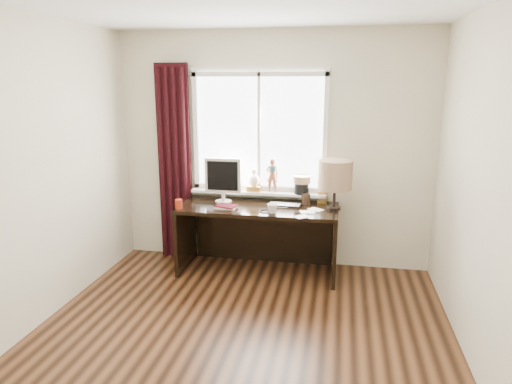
% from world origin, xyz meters
% --- Properties ---
extents(floor, '(3.50, 4.00, 0.00)m').
position_xyz_m(floor, '(0.00, 0.00, 0.00)').
color(floor, brown).
rests_on(floor, ground).
extents(wall_back, '(3.50, 0.00, 2.60)m').
position_xyz_m(wall_back, '(0.00, 2.00, 1.30)').
color(wall_back, beige).
rests_on(wall_back, ground).
extents(wall_front, '(3.50, 0.00, 2.60)m').
position_xyz_m(wall_front, '(0.00, -2.00, 1.30)').
color(wall_front, beige).
rests_on(wall_front, ground).
extents(wall_left, '(0.00, 4.00, 2.60)m').
position_xyz_m(wall_left, '(-1.75, 0.00, 1.30)').
color(wall_left, beige).
rests_on(wall_left, ground).
extents(wall_right, '(0.00, 4.00, 2.60)m').
position_xyz_m(wall_right, '(1.75, 0.00, 1.30)').
color(wall_right, beige).
rests_on(wall_right, ground).
extents(laptop, '(0.35, 0.24, 0.03)m').
position_xyz_m(laptop, '(0.18, 1.69, 0.76)').
color(laptop, silver).
rests_on(laptop, desk).
extents(mug, '(0.14, 0.14, 0.10)m').
position_xyz_m(mug, '(0.09, 1.40, 0.80)').
color(mug, white).
rests_on(mug, desk).
extents(red_cup, '(0.07, 0.07, 0.10)m').
position_xyz_m(red_cup, '(-0.90, 1.39, 0.80)').
color(red_cup, '#9C230E').
rests_on(red_cup, desk).
extents(window, '(1.52, 0.22, 1.40)m').
position_xyz_m(window, '(-0.14, 1.95, 1.30)').
color(window, white).
rests_on(window, ground).
extents(curtain, '(0.38, 0.09, 2.25)m').
position_xyz_m(curtain, '(-1.13, 1.91, 1.12)').
color(curtain, black).
rests_on(curtain, floor).
extents(desk, '(1.70, 0.70, 0.75)m').
position_xyz_m(desk, '(-0.10, 1.73, 0.51)').
color(desk, black).
rests_on(desk, floor).
extents(monitor, '(0.40, 0.18, 0.49)m').
position_xyz_m(monitor, '(-0.51, 1.73, 1.03)').
color(monitor, beige).
rests_on(monitor, desk).
extents(notebook_stack, '(0.25, 0.20, 0.03)m').
position_xyz_m(notebook_stack, '(-0.42, 1.50, 0.77)').
color(notebook_stack, beige).
rests_on(notebook_stack, desk).
extents(brush_holder, '(0.09, 0.09, 0.25)m').
position_xyz_m(brush_holder, '(0.40, 1.81, 0.81)').
color(brush_holder, black).
rests_on(brush_holder, desk).
extents(icon_frame, '(0.10, 0.04, 0.13)m').
position_xyz_m(icon_frame, '(0.57, 1.88, 0.81)').
color(icon_frame, gold).
rests_on(icon_frame, desk).
extents(table_lamp, '(0.35, 0.35, 0.52)m').
position_xyz_m(table_lamp, '(0.70, 1.65, 1.11)').
color(table_lamp, black).
rests_on(table_lamp, desk).
extents(loose_papers, '(0.31, 0.46, 0.00)m').
position_xyz_m(loose_papers, '(0.45, 1.48, 0.75)').
color(loose_papers, white).
rests_on(loose_papers, desk).
extents(desk_cables, '(0.42, 0.46, 0.01)m').
position_xyz_m(desk_cables, '(0.15, 1.61, 0.75)').
color(desk_cables, black).
rests_on(desk_cables, desk).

